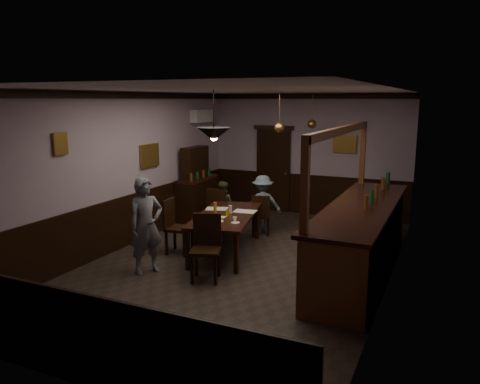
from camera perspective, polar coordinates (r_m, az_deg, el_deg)
The scene contains 31 objects.
room at distance 8.02m, azimuth 0.20°, elevation 1.56°, with size 5.01×8.01×3.01m.
dining_table at distance 8.73m, azimuth -1.74°, elevation -3.12°, with size 1.47×2.37×0.75m.
chair_far_left at distance 10.07m, azimuth -2.65°, elevation -2.02°, with size 0.44×0.44×0.99m.
chair_far_right at distance 9.90m, azimuth 2.56°, elevation -2.60°, with size 0.48×0.48×0.88m.
chair_near at distance 7.53m, azimuth -4.14°, elevation -6.33°, with size 0.58×0.58×1.05m.
chair_side at distance 8.84m, azimuth -7.95°, elevation -3.85°, with size 0.50×0.50×1.03m.
person_standing at distance 7.87m, azimuth -11.37°, elevation -4.05°, with size 0.59×0.38×1.61m, color slate.
person_seated_left at distance 10.33m, azimuth -2.18°, elevation -1.66°, with size 0.53×0.41×1.09m, color #43472A.
person_seated_right at distance 10.13m, azimuth 2.77°, elevation -1.46°, with size 0.81×0.46×1.25m, color slate.
newspaper_left at distance 9.12m, azimuth -2.83°, elevation -2.05°, with size 0.42×0.30×0.01m, color silver.
newspaper_right at distance 8.90m, azimuth 0.61°, elevation -2.37°, with size 0.42×0.30×0.01m, color silver.
napkin at distance 8.49m, azimuth -2.28°, elevation -3.06°, with size 0.15×0.15×0.00m, color #EBD756.
saucer at distance 8.08m, azimuth -0.55°, elevation -3.76°, with size 0.15×0.15×0.01m, color white.
coffee_cup at distance 8.16m, azimuth -0.65°, elevation -3.30°, with size 0.08×0.08×0.07m, color white.
pastry_plate at distance 8.18m, azimuth -2.78°, elevation -3.58°, with size 0.22×0.22×0.01m, color white.
pastry_ring_a at distance 8.17m, azimuth -3.50°, elevation -3.41°, with size 0.13×0.13×0.04m, color #C68C47.
pastry_ring_b at distance 8.25m, azimuth -2.80°, elevation -3.25°, with size 0.13×0.13×0.04m, color #C68C47.
soda_can at distance 8.56m, azimuth -1.51°, elevation -2.54°, with size 0.07×0.07×0.12m, color #FFEF15.
beer_glass at distance 8.79m, azimuth -3.06°, elevation -1.92°, with size 0.06×0.06×0.20m, color #BF721E.
water_glass at distance 8.74m, azimuth -1.18°, elevation -2.14°, with size 0.06×0.06×0.15m, color silver.
pepper_mill at distance 8.12m, azimuth -5.52°, elevation -3.28°, with size 0.04×0.04×0.14m, color black.
sideboard at distance 11.17m, azimuth -5.29°, elevation 0.12°, with size 0.47×1.33×1.76m.
bar_counter at distance 8.04m, azimuth 14.55°, elevation -5.29°, with size 1.00×4.31×2.42m.
door_back at distance 12.04m, azimuth 4.07°, elevation 2.62°, with size 0.90×0.06×2.10m, color black.
ac_unit at distance 11.58m, azimuth -4.66°, elevation 9.23°, with size 0.20×0.85×0.30m.
picture_left_small at distance 8.04m, azimuth -21.04°, elevation 5.51°, with size 0.04×0.28×0.36m.
picture_left_large at distance 9.91m, azimuth -10.94°, elevation 4.38°, with size 0.04×0.62×0.48m.
picture_back at distance 11.46m, azimuth 12.64°, elevation 5.72°, with size 0.55×0.04×0.42m.
pendant_iron at distance 7.70m, azimuth -3.20°, elevation 7.05°, with size 0.56×0.56×0.82m.
pendant_brass_mid at distance 9.35m, azimuth 4.79°, elevation 7.82°, with size 0.20×0.20×0.81m.
pendant_brass_far at distance 10.83m, azimuth 8.76°, elevation 8.19°, with size 0.20×0.20×0.81m.
Camera 1 is at (3.27, -7.20, 2.85)m, focal length 35.00 mm.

